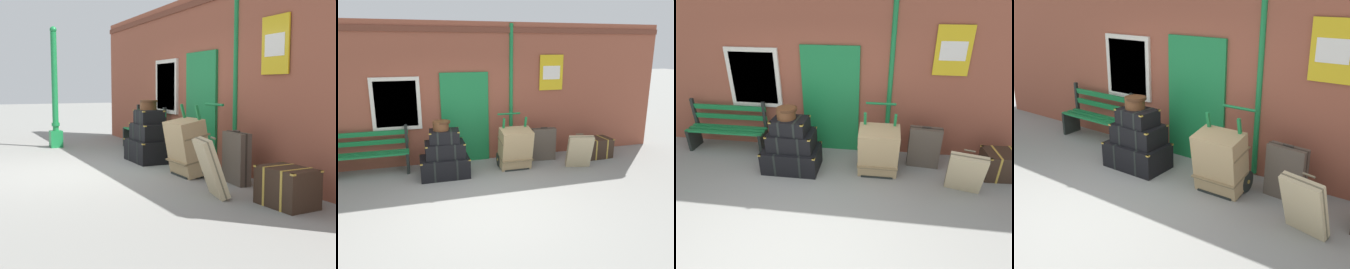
% 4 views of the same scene
% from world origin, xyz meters
% --- Properties ---
extents(ground_plane, '(60.00, 60.00, 0.00)m').
position_xyz_m(ground_plane, '(0.00, 0.00, 0.00)').
color(ground_plane, gray).
extents(brick_facade, '(10.40, 0.35, 3.20)m').
position_xyz_m(brick_facade, '(-0.00, 2.60, 1.60)').
color(brick_facade, brown).
rests_on(brick_facade, ground).
extents(platform_bench, '(1.60, 0.43, 1.01)m').
position_xyz_m(platform_bench, '(-1.94, 2.16, 0.44)').
color(platform_bench, '#197A3D').
rests_on(platform_bench, ground).
extents(steamer_trunk_base, '(1.01, 0.65, 0.43)m').
position_xyz_m(steamer_trunk_base, '(-0.44, 1.59, 0.21)').
color(steamer_trunk_base, black).
rests_on(steamer_trunk_base, ground).
extents(steamer_trunk_middle, '(0.81, 0.55, 0.33)m').
position_xyz_m(steamer_trunk_middle, '(-0.42, 1.62, 0.58)').
color(steamer_trunk_middle, black).
rests_on(steamer_trunk_middle, steamer_trunk_base).
extents(steamer_trunk_top, '(0.64, 0.49, 0.27)m').
position_xyz_m(steamer_trunk_top, '(-0.42, 1.60, 0.87)').
color(steamer_trunk_top, black).
rests_on(steamer_trunk_top, steamer_trunk_middle).
extents(round_hatbox, '(0.36, 0.34, 0.19)m').
position_xyz_m(round_hatbox, '(-0.47, 1.62, 1.11)').
color(round_hatbox, brown).
rests_on(round_hatbox, steamer_trunk_top).
extents(porters_trolley, '(0.71, 0.69, 1.18)m').
position_xyz_m(porters_trolley, '(1.13, 1.80, 0.27)').
color(porters_trolley, black).
rests_on(porters_trolley, ground).
extents(large_brown_trunk, '(0.70, 0.59, 0.94)m').
position_xyz_m(large_brown_trunk, '(1.13, 1.62, 0.47)').
color(large_brown_trunk, tan).
rests_on(large_brown_trunk, ground).
extents(suitcase_brown, '(0.58, 0.23, 0.81)m').
position_xyz_m(suitcase_brown, '(1.96, 2.01, 0.39)').
color(suitcase_brown, '#51473D').
rests_on(suitcase_brown, ground).
extents(suitcase_umber, '(0.61, 0.50, 0.80)m').
position_xyz_m(suitcase_umber, '(2.51, 1.23, 0.39)').
color(suitcase_umber, tan).
rests_on(suitcase_umber, ground).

